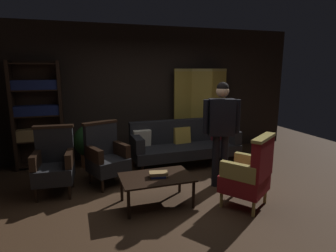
% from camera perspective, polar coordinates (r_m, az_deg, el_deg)
% --- Properties ---
extents(ground_plane, '(10.00, 10.00, 0.00)m').
position_cam_1_polar(ground_plane, '(4.37, 3.44, -14.35)').
color(ground_plane, '#3D2819').
extents(back_wall, '(7.20, 0.10, 2.80)m').
position_cam_1_polar(back_wall, '(6.29, -4.81, 6.90)').
color(back_wall, black).
rests_on(back_wall, ground_plane).
extents(folding_screen, '(1.27, 0.29, 1.90)m').
position_cam_1_polar(folding_screen, '(6.46, 6.63, 3.28)').
color(folding_screen, '#B29338').
rests_on(folding_screen, ground_plane).
extents(bookshelf, '(0.90, 0.32, 2.05)m').
position_cam_1_polar(bookshelf, '(5.93, -24.75, 2.24)').
color(bookshelf, black).
rests_on(bookshelf, ground_plane).
extents(velvet_couch, '(2.12, 0.78, 0.88)m').
position_cam_1_polar(velvet_couch, '(5.67, 3.18, -3.30)').
color(velvet_couch, black).
rests_on(velvet_couch, ground_plane).
extents(coffee_table, '(1.00, 0.64, 0.42)m').
position_cam_1_polar(coffee_table, '(4.05, -2.35, -10.73)').
color(coffee_table, black).
rests_on(coffee_table, ground_plane).
extents(armchair_gilt_accent, '(0.80, 0.80, 1.04)m').
position_cam_1_polar(armchair_gilt_accent, '(4.09, 16.12, -9.18)').
color(armchair_gilt_accent, tan).
rests_on(armchair_gilt_accent, ground_plane).
extents(armchair_wing_left, '(0.75, 0.75, 1.04)m').
position_cam_1_polar(armchair_wing_left, '(4.83, -12.41, -5.79)').
color(armchair_wing_left, black).
rests_on(armchair_wing_left, ground_plane).
extents(armchair_wing_right, '(0.63, 0.63, 1.04)m').
position_cam_1_polar(armchair_wing_right, '(4.71, -21.97, -6.84)').
color(armchair_wing_right, black).
rests_on(armchair_wing_right, ground_plane).
extents(standing_figure, '(0.57, 0.32, 1.70)m').
position_cam_1_polar(standing_figure, '(4.56, 10.70, 0.21)').
color(standing_figure, black).
rests_on(standing_figure, ground_plane).
extents(potted_plant, '(0.53, 0.53, 0.82)m').
position_cam_1_polar(potted_plant, '(5.76, -15.92, -3.32)').
color(potted_plant, brown).
rests_on(potted_plant, ground_plane).
extents(book_navy_cloth, '(0.24, 0.21, 0.03)m').
position_cam_1_polar(book_navy_cloth, '(4.01, -1.92, -10.03)').
color(book_navy_cloth, navy).
rests_on(book_navy_cloth, coffee_table).
extents(book_tan_leather, '(0.28, 0.19, 0.04)m').
position_cam_1_polar(book_tan_leather, '(3.99, -1.93, -9.55)').
color(book_tan_leather, '#9E7A47').
rests_on(book_tan_leather, book_navy_cloth).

